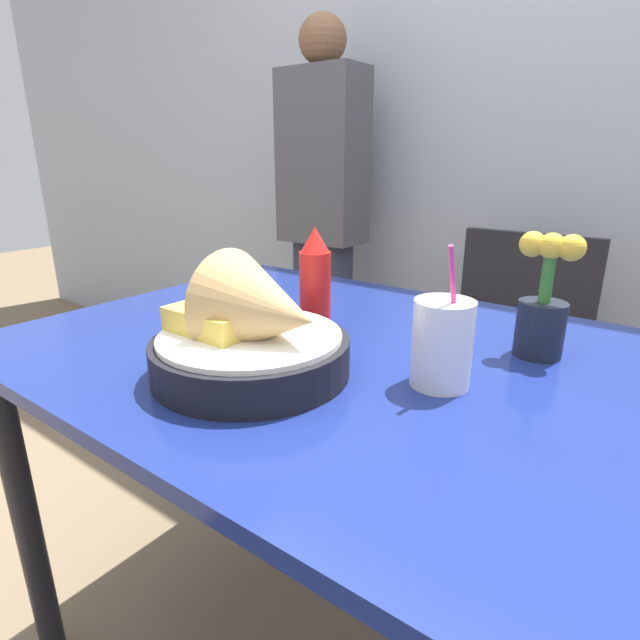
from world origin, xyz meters
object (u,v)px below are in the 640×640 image
Objects in this scene: chair_far_window at (511,348)px; flower_vase at (543,306)px; food_basket at (256,335)px; drink_cup at (442,346)px; person_standing at (322,206)px; ketchup_bottle at (315,280)px.

flower_vase is at bearing -72.09° from chair_far_window.
food_basket is 1.46× the size of flower_vase.
drink_cup is (0.23, 0.14, -0.01)m from food_basket.
food_basket is at bearing -96.28° from chair_far_window.
person_standing is (-0.79, 0.11, 0.37)m from chair_far_window.
flower_vase reaches higher than ketchup_bottle.
drink_cup is (0.30, -0.10, -0.03)m from ketchup_bottle.
ketchup_bottle is 1.05m from person_standing.
food_basket is 0.19× the size of person_standing.
chair_far_window is 0.55× the size of person_standing.
flower_vase is at bearing 14.58° from ketchup_bottle.
person_standing reaches higher than drink_cup.
chair_far_window is at bearing -7.86° from person_standing.
drink_cup is (0.12, -0.84, 0.30)m from chair_far_window.
chair_far_window is 0.83m from ketchup_bottle.
ketchup_bottle is at bearing -165.42° from flower_vase.
person_standing is (-1.00, 0.75, 0.05)m from flower_vase.
person_standing reaches higher than food_basket.
flower_vase is (0.08, 0.20, 0.03)m from drink_cup.
food_basket is 0.46m from flower_vase.
food_basket reaches higher than chair_far_window.
drink_cup is at bearing 30.50° from food_basket.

